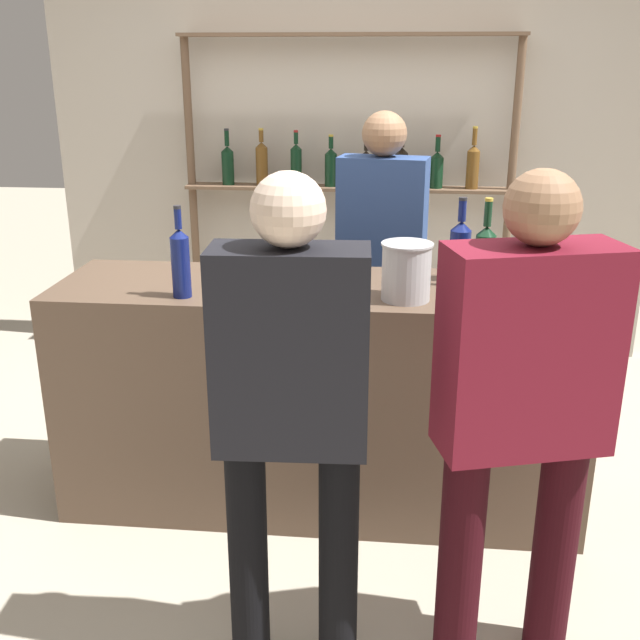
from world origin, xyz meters
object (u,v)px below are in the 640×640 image
object	(u,v)px
server_behind_counter	(381,250)
counter_bottle_2	(485,254)
counter_bottle_1	(181,261)
wine_glass	(314,261)
ice_bucket	(406,271)
customer_right	(523,401)
counter_bottle_0	(460,249)
customer_center	(291,399)

from	to	relation	value
server_behind_counter	counter_bottle_2	bearing A→B (deg)	41.10
counter_bottle_1	wine_glass	world-z (taller)	counter_bottle_1
counter_bottle_2	ice_bucket	distance (m)	0.37
ice_bucket	server_behind_counter	xyz separation A→B (m)	(-0.11, 0.89, -0.14)
customer_right	counter_bottle_2	bearing A→B (deg)	-13.88
counter_bottle_0	customer_right	world-z (taller)	customer_right
customer_center	counter_bottle_0	bearing A→B (deg)	-29.91
wine_glass	server_behind_counter	bearing A→B (deg)	71.59
counter_bottle_1	ice_bucket	bearing A→B (deg)	3.31
customer_right	counter_bottle_1	bearing A→B (deg)	45.21
counter_bottle_1	customer_center	distance (m)	0.92
counter_bottle_2	customer_right	distance (m)	0.94
server_behind_counter	customer_right	bearing A→B (deg)	25.35
counter_bottle_0	customer_center	distance (m)	1.23
server_behind_counter	wine_glass	bearing A→B (deg)	-8.74
counter_bottle_0	ice_bucket	xyz separation A→B (m)	(-0.22, -0.30, -0.02)
wine_glass	customer_center	xyz separation A→B (m)	(0.03, -0.91, -0.18)
customer_center	customer_right	xyz separation A→B (m)	(0.67, 0.06, -0.01)
counter_bottle_1	server_behind_counter	size ratio (longest dim) A/B	0.22
counter_bottle_0	counter_bottle_2	world-z (taller)	counter_bottle_2
counter_bottle_0	counter_bottle_1	bearing A→B (deg)	-162.28
counter_bottle_0	customer_center	bearing A→B (deg)	-117.27
ice_bucket	server_behind_counter	world-z (taller)	server_behind_counter
counter_bottle_0	ice_bucket	distance (m)	0.37
counter_bottle_2	server_behind_counter	size ratio (longest dim) A/B	0.22
counter_bottle_2	server_behind_counter	xyz separation A→B (m)	(-0.42, 0.69, -0.16)
counter_bottle_0	customer_right	bearing A→B (deg)	-83.34
server_behind_counter	customer_right	world-z (taller)	server_behind_counter
counter_bottle_0	server_behind_counter	distance (m)	0.70
wine_glass	ice_bucket	world-z (taller)	ice_bucket
counter_bottle_0	counter_bottle_2	distance (m)	0.13
counter_bottle_0	counter_bottle_2	xyz separation A→B (m)	(0.09, -0.10, 0.00)
server_behind_counter	counter_bottle_0	bearing A→B (deg)	38.95
customer_right	server_behind_counter	bearing A→B (deg)	0.08
counter_bottle_0	customer_center	size ratio (longest dim) A/B	0.22
ice_bucket	customer_right	world-z (taller)	customer_right
ice_bucket	counter_bottle_1	bearing A→B (deg)	-176.69
counter_bottle_1	customer_right	xyz separation A→B (m)	(1.20, -0.67, -0.21)
counter_bottle_0	customer_center	xyz separation A→B (m)	(-0.56, -1.08, -0.20)
counter_bottle_1	server_behind_counter	xyz separation A→B (m)	(0.75, 0.94, -0.17)
counter_bottle_1	ice_bucket	distance (m)	0.86
counter_bottle_2	wine_glass	world-z (taller)	counter_bottle_2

